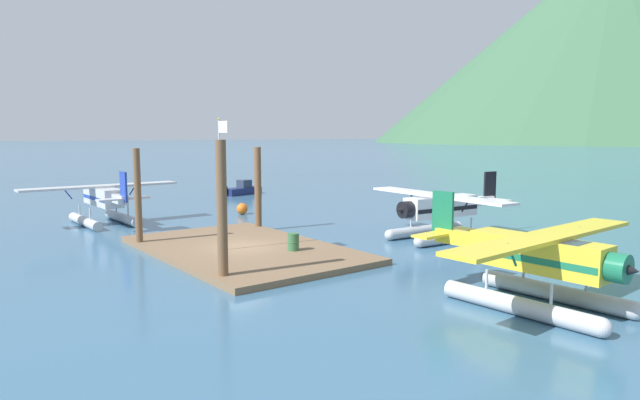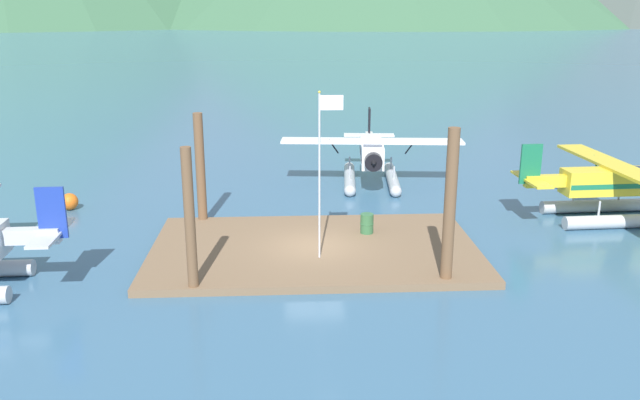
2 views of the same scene
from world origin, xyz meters
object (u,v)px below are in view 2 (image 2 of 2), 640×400
object	(u,v)px
mooring_buoy	(70,202)
seaplane_white_bow_right	(371,158)
fuel_drum	(367,223)
flagpole	(322,158)
seaplane_yellow_stbd_fwd	(612,189)

from	to	relation	value
mooring_buoy	seaplane_white_bow_right	size ratio (longest dim) A/B	0.08
fuel_drum	flagpole	bearing A→B (deg)	-126.77
mooring_buoy	flagpole	bearing A→B (deg)	-33.00
flagpole	seaplane_white_bow_right	bearing A→B (deg)	73.96
mooring_buoy	seaplane_yellow_stbd_fwd	distance (m)	26.95
flagpole	fuel_drum	distance (m)	5.12
fuel_drum	mooring_buoy	bearing A→B (deg)	160.31
fuel_drum	seaplane_yellow_stbd_fwd	xyz separation A→B (m)	(12.12, 2.16, 0.84)
flagpole	mooring_buoy	xyz separation A→B (m)	(-12.48, 8.11, -3.97)
flagpole	seaplane_yellow_stbd_fwd	world-z (taller)	flagpole
seaplane_white_bow_right	fuel_drum	bearing A→B (deg)	-98.46
fuel_drum	seaplane_white_bow_right	bearing A→B (deg)	81.54
seaplane_yellow_stbd_fwd	mooring_buoy	bearing A→B (deg)	173.44
fuel_drum	mooring_buoy	world-z (taller)	fuel_drum
seaplane_white_bow_right	seaplane_yellow_stbd_fwd	distance (m)	12.99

